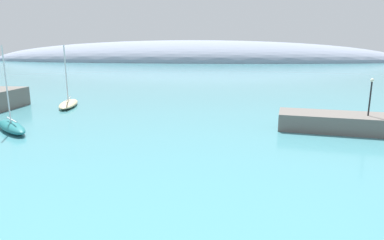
% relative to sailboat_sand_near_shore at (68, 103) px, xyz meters
% --- Properties ---
extents(distant_ridge, '(256.28, 65.72, 25.42)m').
position_rel_sailboat_sand_near_shore_xyz_m(distant_ridge, '(0.98, 162.67, -0.49)').
color(distant_ridge, gray).
rests_on(distant_ridge, ground).
extents(sailboat_sand_near_shore, '(4.42, 8.55, 9.15)m').
position_rel_sailboat_sand_near_shore_xyz_m(sailboat_sand_near_shore, '(0.00, 0.00, 0.00)').
color(sailboat_sand_near_shore, '#C6B284').
rests_on(sailboat_sand_near_shore, water).
extents(sailboat_teal_mid_mooring, '(6.67, 6.14, 9.03)m').
position_rel_sailboat_sand_near_shore_xyz_m(sailboat_teal_mid_mooring, '(0.96, -15.11, 0.07)').
color(sailboat_teal_mid_mooring, '#1E6B70').
rests_on(sailboat_teal_mid_mooring, water).
extents(harbor_lamp_post, '(0.36, 0.36, 3.89)m').
position_rel_sailboat_sand_near_shore_xyz_m(harbor_lamp_post, '(38.57, -11.82, 3.79)').
color(harbor_lamp_post, black).
rests_on(harbor_lamp_post, breakwater_rocks).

